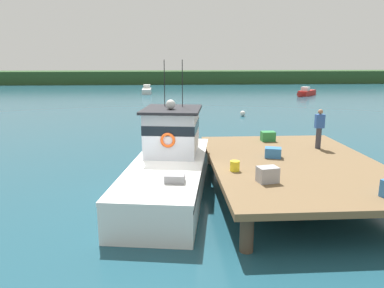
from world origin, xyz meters
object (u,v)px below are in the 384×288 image
object	(u,v)px
deckhand_by_the_boat	(319,128)
moored_boat_mid_harbor	(147,90)
crate_stack_mid_dock	(273,153)
moored_boat_outer_mooring	(306,93)
main_fishing_boat	(170,163)
crate_single_far	(268,174)
crate_single_by_cleat	(268,136)
mooring_buoy_channel_marker	(243,113)
bait_bucket	(235,166)

from	to	relation	value
deckhand_by_the_boat	moored_boat_mid_harbor	world-z (taller)	deckhand_by_the_boat
crate_stack_mid_dock	moored_boat_outer_mooring	distance (m)	37.97
deckhand_by_the_boat	moored_boat_outer_mooring	size ratio (longest dim) A/B	0.40
main_fishing_boat	moored_boat_outer_mooring	xyz separation A→B (m)	(18.26, 35.00, -0.60)
main_fishing_boat	crate_stack_mid_dock	distance (m)	3.89
main_fishing_boat	moored_boat_mid_harbor	distance (m)	39.87
crate_single_far	deckhand_by_the_boat	xyz separation A→B (m)	(3.22, 4.11, 0.62)
crate_single_by_cleat	crate_single_far	bearing A→B (deg)	-105.06
deckhand_by_the_boat	mooring_buoy_channel_marker	xyz separation A→B (m)	(0.19, 16.67, -1.83)
crate_single_far	mooring_buoy_channel_marker	size ratio (longest dim) A/B	1.34
main_fishing_boat	mooring_buoy_channel_marker	xyz separation A→B (m)	(6.33, 17.86, -0.78)
crate_single_far	crate_single_by_cleat	distance (m)	5.81
main_fishing_boat	moored_boat_mid_harbor	world-z (taller)	main_fishing_boat
moored_boat_outer_mooring	moored_boat_mid_harbor	bearing A→B (deg)	167.46
main_fishing_boat	bait_bucket	world-z (taller)	main_fishing_boat
main_fishing_boat	crate_single_by_cleat	xyz separation A→B (m)	(4.43, 2.69, 0.41)
mooring_buoy_channel_marker	bait_bucket	bearing A→B (deg)	-102.10
moored_boat_mid_harbor	crate_single_by_cleat	bearing A→B (deg)	-78.57
moored_boat_mid_harbor	moored_boat_outer_mooring	size ratio (longest dim) A/B	1.14
main_fishing_boat	mooring_buoy_channel_marker	size ratio (longest dim) A/B	22.23
main_fishing_boat	crate_stack_mid_dock	world-z (taller)	main_fishing_boat
main_fishing_boat	crate_single_far	bearing A→B (deg)	-44.97
crate_stack_mid_dock	deckhand_by_the_boat	distance (m)	2.71
crate_single_by_cleat	deckhand_by_the_boat	distance (m)	2.36
deckhand_by_the_boat	moored_boat_outer_mooring	xyz separation A→B (m)	(12.12, 33.81, -1.66)
moored_boat_mid_harbor	mooring_buoy_channel_marker	size ratio (longest dim) A/B	10.42
crate_single_by_cleat	deckhand_by_the_boat	world-z (taller)	deckhand_by_the_boat
crate_single_by_cleat	moored_boat_outer_mooring	xyz separation A→B (m)	(13.83, 32.32, -1.01)
crate_stack_mid_dock	mooring_buoy_channel_marker	bearing A→B (deg)	82.21
moored_boat_mid_harbor	moored_boat_outer_mooring	xyz separation A→B (m)	(21.32, -4.74, -0.01)
crate_single_far	bait_bucket	size ratio (longest dim) A/B	1.76
main_fishing_boat	crate_single_far	size ratio (longest dim) A/B	16.60
crate_stack_mid_dock	main_fishing_boat	bearing A→B (deg)	178.13
main_fishing_boat	crate_stack_mid_dock	xyz separation A→B (m)	(3.87, -0.13, 0.38)
bait_bucket	mooring_buoy_channel_marker	bearing A→B (deg)	77.90
moored_boat_mid_harbor	bait_bucket	bearing A→B (deg)	-82.86
bait_bucket	main_fishing_boat	bearing A→B (deg)	140.89
main_fishing_boat	bait_bucket	distance (m)	2.77
crate_stack_mid_dock	bait_bucket	size ratio (longest dim) A/B	1.76
main_fishing_boat	deckhand_by_the_boat	bearing A→B (deg)	10.97
deckhand_by_the_boat	moored_boat_outer_mooring	distance (m)	35.96
moored_boat_outer_mooring	mooring_buoy_channel_marker	size ratio (longest dim) A/B	9.14
deckhand_by_the_boat	moored_boat_outer_mooring	bearing A→B (deg)	70.29
crate_single_far	moored_boat_outer_mooring	bearing A→B (deg)	67.98
main_fishing_boat	mooring_buoy_channel_marker	world-z (taller)	main_fishing_boat
crate_stack_mid_dock	moored_boat_mid_harbor	bearing A→B (deg)	99.86
bait_bucket	moored_boat_outer_mooring	world-z (taller)	bait_bucket
crate_single_far	moored_boat_mid_harbor	size ratio (longest dim) A/B	0.13
crate_single_far	moored_boat_mid_harbor	world-z (taller)	crate_single_far
main_fishing_boat	deckhand_by_the_boat	size ratio (longest dim) A/B	6.11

